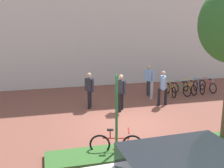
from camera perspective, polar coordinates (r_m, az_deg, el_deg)
ground_plane at (r=11.28m, az=3.15°, el=-8.31°), size 60.00×60.00×0.00m
building_facade at (r=17.68m, az=-4.09°, el=16.08°), size 28.00×1.20×10.00m
planter_strip at (r=9.18m, az=9.12°, el=-13.23°), size 7.00×1.10×0.16m
parking_sign_post at (r=8.16m, az=0.96°, el=-4.27°), size 0.13×0.35×2.60m
bike_at_sign at (r=8.77m, az=0.87°, el=-12.44°), size 1.63×0.57×0.86m
bike_rack_cluster at (r=16.25m, az=15.91°, el=-0.72°), size 3.19×1.83×0.83m
bollard_steel at (r=14.70m, az=8.26°, el=-1.38°), size 0.16×0.16×0.90m
person_shirt_blue at (r=15.19m, az=7.67°, el=1.18°), size 0.44×0.48×1.72m
person_casual_tan at (r=13.59m, az=10.56°, el=-0.38°), size 0.53×0.58×1.72m
person_suited_dark at (r=12.55m, az=1.87°, el=-1.31°), size 0.40×0.55×1.72m
person_suited_navy at (r=12.99m, az=-4.74°, el=-0.84°), size 0.41×0.54×1.72m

